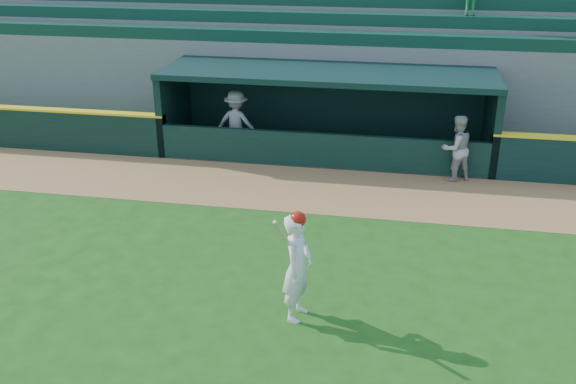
% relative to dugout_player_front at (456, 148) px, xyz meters
% --- Properties ---
extents(ground, '(120.00, 120.00, 0.00)m').
position_rel_dugout_player_front_xyz_m(ground, '(-3.60, -6.25, -0.88)').
color(ground, '#1B4C13').
rests_on(ground, ground).
extents(warning_track, '(40.00, 3.00, 0.01)m').
position_rel_dugout_player_front_xyz_m(warning_track, '(-3.60, -1.35, -0.87)').
color(warning_track, olive).
rests_on(warning_track, ground).
extents(dugout_player_front, '(1.07, 1.00, 1.76)m').
position_rel_dugout_player_front_xyz_m(dugout_player_front, '(0.00, 0.00, 0.00)').
color(dugout_player_front, '#A6A6A1').
rests_on(dugout_player_front, ground).
extents(dugout_player_inside, '(1.29, 0.84, 1.89)m').
position_rel_dugout_player_front_xyz_m(dugout_player_inside, '(-6.15, 0.94, 0.07)').
color(dugout_player_inside, '#989893').
rests_on(dugout_player_inside, ground).
extents(dugout, '(9.40, 2.80, 2.46)m').
position_rel_dugout_player_front_xyz_m(dugout, '(-3.60, 1.76, 0.48)').
color(dugout, '#62625D').
rests_on(dugout, ground).
extents(stands, '(34.50, 6.25, 7.48)m').
position_rel_dugout_player_front_xyz_m(stands, '(-3.58, 6.32, 1.52)').
color(stands, slate).
rests_on(stands, ground).
extents(batter_at_plate, '(0.63, 0.83, 2.01)m').
position_rel_dugout_player_front_xyz_m(batter_at_plate, '(-2.99, -7.03, 0.12)').
color(batter_at_plate, white).
rests_on(batter_at_plate, ground).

